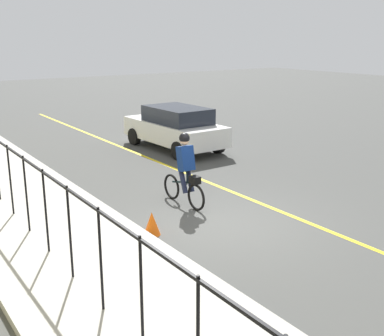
{
  "coord_description": "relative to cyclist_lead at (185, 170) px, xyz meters",
  "views": [
    {
      "loc": [
        -8.06,
        6.34,
        4.05
      ],
      "look_at": [
        1.21,
        -0.02,
        1.0
      ],
      "focal_mm": 45.5,
      "sensor_mm": 36.0,
      "label": 1
    }
  ],
  "objects": [
    {
      "name": "cyclist_lead",
      "position": [
        0.0,
        0.0,
        0.0
      ],
      "size": [
        1.71,
        0.37,
        1.83
      ],
      "rotation": [
        0.0,
        0.0,
        0.03
      ],
      "color": "black",
      "rests_on": "ground"
    },
    {
      "name": "traffic_cone_near",
      "position": [
        -1.14,
        1.61,
        -0.66
      ],
      "size": [
        0.36,
        0.36,
        0.5
      ],
      "primitive_type": "cone",
      "color": "#F25D0F",
      "rests_on": "ground"
    },
    {
      "name": "sidewalk",
      "position": [
        -1.43,
        3.37,
        -0.84
      ],
      "size": [
        40.0,
        3.2,
        0.15
      ],
      "primitive_type": "cube",
      "color": "#A5A299",
      "rests_on": "ground"
    },
    {
      "name": "iron_fence",
      "position": [
        -0.43,
        3.77,
        0.35
      ],
      "size": [
        18.27,
        0.04,
        1.6
      ],
      "color": "black",
      "rests_on": "sidewalk"
    },
    {
      "name": "ground_plane",
      "position": [
        -1.43,
        -0.03,
        -0.91
      ],
      "size": [
        80.0,
        80.0,
        0.0
      ],
      "primitive_type": "plane",
      "color": "#434441"
    },
    {
      "name": "patrol_sedan",
      "position": [
        5.39,
        -3.15,
        -0.09
      ],
      "size": [
        4.46,
        2.04,
        1.58
      ],
      "rotation": [
        0.0,
        0.0,
        0.03
      ],
      "color": "white",
      "rests_on": "ground"
    },
    {
      "name": "lane_line_centre",
      "position": [
        -1.43,
        -1.63,
        -0.91
      ],
      "size": [
        36.0,
        0.12,
        0.01
      ],
      "primitive_type": "cube",
      "color": "yellow",
      "rests_on": "ground"
    }
  ]
}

